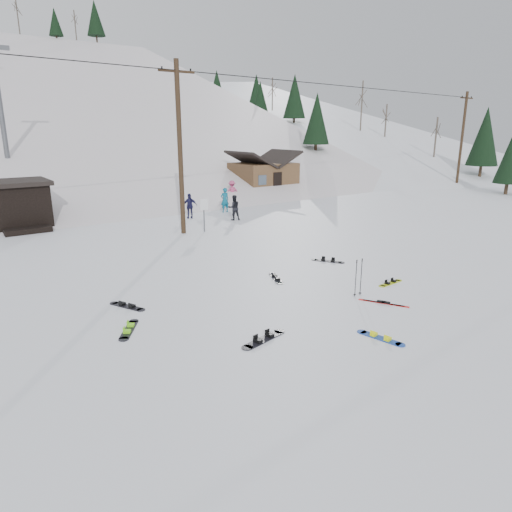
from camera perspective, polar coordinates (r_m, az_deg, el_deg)
ground at (r=13.70m, az=10.94°, el=-8.83°), size 200.00×200.00×0.00m
ski_slope at (r=66.45m, az=-26.55°, el=-1.40°), size 60.00×85.24×65.97m
ridge_right at (r=76.94m, az=3.00°, el=3.18°), size 45.66×93.98×54.59m
treeline_right at (r=67.96m, az=6.09°, el=10.85°), size 20.00×60.00×10.00m
utility_pole at (r=25.08m, az=-9.49°, el=13.34°), size 2.00×0.26×9.00m
utility_pole_right at (r=50.17m, az=24.35°, el=13.27°), size 2.00×0.26×9.00m
trail_sign at (r=25.58m, az=-6.51°, el=5.81°), size 0.50×0.09×1.85m
lift_hut at (r=29.95m, az=-27.51°, el=5.75°), size 3.40×4.10×2.75m
cabin at (r=40.68m, az=0.91°, el=9.84°), size 5.39×4.40×3.77m
hero_snowboard at (r=13.28m, az=15.31°, el=-9.82°), size 0.49×1.42×0.10m
hero_skis at (r=15.80m, az=15.65°, el=-5.65°), size 0.86×1.51×0.09m
ski_poles at (r=16.10m, az=12.69°, el=-2.59°), size 0.36×0.10×1.32m
board_scatter_a at (r=12.75m, az=0.98°, el=-10.31°), size 1.62×0.58×0.12m
board_scatter_b at (r=15.53m, az=-15.80°, el=-6.04°), size 0.78×1.35×0.10m
board_scatter_c at (r=13.81m, az=-15.60°, el=-8.82°), size 0.97×1.29×0.11m
board_scatter_d at (r=20.18m, az=8.97°, el=-0.60°), size 0.91×1.29×0.10m
board_scatter_e at (r=17.86m, az=16.46°, el=-3.24°), size 1.30×0.30×0.09m
board_scatter_f at (r=17.68m, az=2.51°, el=-2.77°), size 0.72×1.34×0.10m
skier_teal at (r=31.72m, az=-3.93°, el=6.99°), size 0.65×0.46×1.69m
skier_dark at (r=28.91m, az=-2.78°, el=6.06°), size 0.91×0.79×1.59m
skier_pink at (r=36.23m, az=-3.02°, el=8.08°), size 1.20×0.86×1.68m
skier_navy at (r=29.75m, az=-8.26°, el=6.21°), size 1.01×0.63×1.61m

